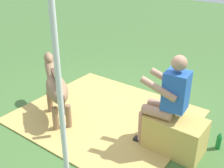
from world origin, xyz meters
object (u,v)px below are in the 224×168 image
Objects in this scene: soda_bottle at (219,141)px; pony_standing at (56,86)px; hay_bale at (175,134)px; person_seated at (167,98)px; tent_pole_left at (60,97)px.

pony_standing is at bearing 17.41° from soda_bottle.
person_seated reaches higher than hay_bale.
soda_bottle is 0.11× the size of tent_pole_left.
hay_bale is 0.64m from soda_bottle.
tent_pole_left is (0.51, 1.38, 0.45)m from person_seated.
tent_pole_left reaches higher than soda_bottle.
hay_bale is 1.96m from pony_standing.
hay_bale is 0.32× the size of tent_pole_left.
pony_standing is (1.73, 0.36, -0.20)m from person_seated.
soda_bottle is 2.39m from tent_pole_left.
tent_pole_left is (1.18, 1.77, 1.09)m from soda_bottle.
hay_bale is 2.93× the size of soda_bottle.
person_seated reaches higher than pony_standing.
pony_standing reaches higher than soda_bottle.
tent_pole_left is (-1.22, 1.02, 0.66)m from pony_standing.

